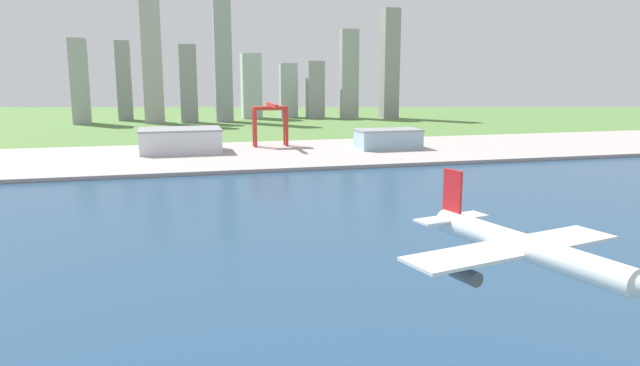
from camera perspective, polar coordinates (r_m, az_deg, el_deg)
name	(u,v)px	position (r m, az deg, el deg)	size (l,w,h in m)	color
ground_plane	(294,223)	(237.64, -2.48, -3.87)	(2400.00, 2400.00, 0.00)	#527A3B
water_bay	(336,271)	(181.84, 1.52, -8.48)	(840.00, 360.00, 0.15)	navy
industrial_pier	(238,156)	(421.80, -7.89, 2.65)	(840.00, 140.00, 2.50)	#A99D9A
airplane_landing	(525,248)	(94.51, 19.21, -5.98)	(38.95, 41.60, 13.37)	silver
port_crane_red	(270,115)	(458.05, -4.81, 6.59)	(26.73, 40.02, 33.55)	#B72D23
warehouse_main	(180,140)	(437.86, -13.32, 4.04)	(57.58, 38.17, 17.01)	silver
warehouse_annex	(388,139)	(448.49, 6.59, 4.26)	(47.56, 25.90, 14.65)	#99BCD1
distant_skyline	(239,74)	(743.18, -7.80, 10.35)	(391.66, 72.90, 159.94)	#9B9D9F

